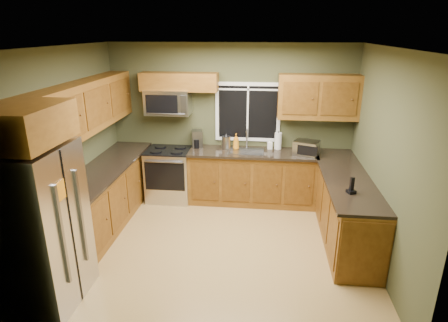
% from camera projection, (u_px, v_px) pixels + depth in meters
% --- Properties ---
extents(floor, '(4.20, 4.20, 0.00)m').
position_uv_depth(floor, '(218.00, 245.00, 5.31)').
color(floor, '#A07D46').
rests_on(floor, ground).
extents(ceiling, '(4.20, 4.20, 0.00)m').
position_uv_depth(ceiling, '(216.00, 47.00, 4.41)').
color(ceiling, white).
rests_on(ceiling, back_wall).
extents(back_wall, '(4.20, 0.00, 4.20)m').
position_uv_depth(back_wall, '(230.00, 123.00, 6.55)').
color(back_wall, '#3F4327').
rests_on(back_wall, ground).
extents(front_wall, '(4.20, 0.00, 4.20)m').
position_uv_depth(front_wall, '(190.00, 222.00, 3.18)').
color(front_wall, '#3F4327').
rests_on(front_wall, ground).
extents(left_wall, '(0.00, 3.60, 3.60)m').
position_uv_depth(left_wall, '(64.00, 150.00, 5.09)').
color(left_wall, '#3F4327').
rests_on(left_wall, ground).
extents(right_wall, '(0.00, 3.60, 3.60)m').
position_uv_depth(right_wall, '(385.00, 161.00, 4.64)').
color(right_wall, '#3F4327').
rests_on(right_wall, ground).
extents(window, '(1.12, 0.03, 1.02)m').
position_uv_depth(window, '(248.00, 112.00, 6.44)').
color(window, white).
rests_on(window, back_wall).
extents(base_cabinets_left, '(0.60, 2.65, 0.90)m').
position_uv_depth(base_cabinets_left, '(107.00, 196.00, 5.80)').
color(base_cabinets_left, brown).
rests_on(base_cabinets_left, ground).
extents(countertop_left, '(0.65, 2.65, 0.04)m').
position_uv_depth(countertop_left, '(105.00, 168.00, 5.64)').
color(countertop_left, black).
rests_on(countertop_left, base_cabinets_left).
extents(base_cabinets_back, '(2.17, 0.60, 0.90)m').
position_uv_depth(base_cabinets_back, '(252.00, 178.00, 6.53)').
color(base_cabinets_back, brown).
rests_on(base_cabinets_back, ground).
extents(countertop_back, '(2.17, 0.65, 0.04)m').
position_uv_depth(countertop_back, '(253.00, 153.00, 6.35)').
color(countertop_back, black).
rests_on(countertop_back, base_cabinets_back).
extents(base_cabinets_peninsula, '(0.60, 2.52, 0.90)m').
position_uv_depth(base_cabinets_peninsula, '(344.00, 206.00, 5.48)').
color(base_cabinets_peninsula, brown).
rests_on(base_cabinets_peninsula, ground).
extents(countertop_peninsula, '(0.65, 2.50, 0.04)m').
position_uv_depth(countertop_peninsula, '(346.00, 176.00, 5.34)').
color(countertop_peninsula, black).
rests_on(countertop_peninsula, base_cabinets_peninsula).
extents(upper_cabinets_left, '(0.33, 2.65, 0.72)m').
position_uv_depth(upper_cabinets_left, '(87.00, 106.00, 5.34)').
color(upper_cabinets_left, brown).
rests_on(upper_cabinets_left, left_wall).
extents(upper_cabinets_back_left, '(1.30, 0.33, 0.30)m').
position_uv_depth(upper_cabinets_back_left, '(179.00, 82.00, 6.25)').
color(upper_cabinets_back_left, brown).
rests_on(upper_cabinets_back_left, back_wall).
extents(upper_cabinets_back_right, '(1.30, 0.33, 0.72)m').
position_uv_depth(upper_cabinets_back_right, '(318.00, 97.00, 6.07)').
color(upper_cabinets_back_right, brown).
rests_on(upper_cabinets_back_right, back_wall).
extents(upper_cabinet_over_fridge, '(0.72, 0.90, 0.38)m').
position_uv_depth(upper_cabinet_over_fridge, '(21.00, 125.00, 3.60)').
color(upper_cabinet_over_fridge, brown).
rests_on(upper_cabinet_over_fridge, left_wall).
extents(refrigerator, '(0.74, 0.90, 1.80)m').
position_uv_depth(refrigerator, '(40.00, 228.00, 3.98)').
color(refrigerator, '#B7B7BC').
rests_on(refrigerator, ground).
extents(range, '(0.76, 0.69, 0.94)m').
position_uv_depth(range, '(170.00, 174.00, 6.65)').
color(range, '#B7B7BC').
rests_on(range, ground).
extents(microwave, '(0.76, 0.41, 0.42)m').
position_uv_depth(microwave, '(168.00, 102.00, 6.35)').
color(microwave, '#B7B7BC').
rests_on(microwave, back_wall).
extents(sink, '(0.60, 0.42, 0.36)m').
position_uv_depth(sink, '(246.00, 150.00, 6.36)').
color(sink, slate).
rests_on(sink, countertop_back).
extents(toaster_oven, '(0.46, 0.42, 0.24)m').
position_uv_depth(toaster_oven, '(306.00, 148.00, 6.13)').
color(toaster_oven, '#B7B7BC').
rests_on(toaster_oven, countertop_back).
extents(coffee_maker, '(0.22, 0.27, 0.30)m').
position_uv_depth(coffee_maker, '(197.00, 139.00, 6.55)').
color(coffee_maker, slate).
rests_on(coffee_maker, countertop_back).
extents(kettle, '(0.20, 0.20, 0.27)m').
position_uv_depth(kettle, '(226.00, 142.00, 6.44)').
color(kettle, '#B7B7BC').
rests_on(kettle, countertop_back).
extents(paper_towel_roll, '(0.14, 0.14, 0.32)m').
position_uv_depth(paper_towel_roll, '(278.00, 141.00, 6.44)').
color(paper_towel_roll, white).
rests_on(paper_towel_roll, countertop_back).
extents(soap_bottle_a, '(0.11, 0.11, 0.28)m').
position_uv_depth(soap_bottle_a, '(236.00, 142.00, 6.42)').
color(soap_bottle_a, orange).
rests_on(soap_bottle_a, countertop_back).
extents(soap_bottle_b, '(0.09, 0.09, 0.18)m').
position_uv_depth(soap_bottle_b, '(270.00, 144.00, 6.45)').
color(soap_bottle_b, white).
rests_on(soap_bottle_b, countertop_back).
extents(cordless_phone, '(0.13, 0.13, 0.21)m').
position_uv_depth(cordless_phone, '(351.00, 188.00, 4.71)').
color(cordless_phone, black).
rests_on(cordless_phone, countertop_peninsula).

